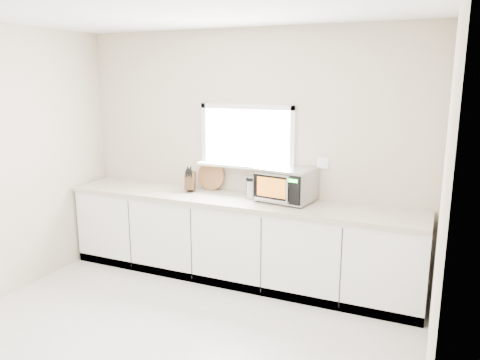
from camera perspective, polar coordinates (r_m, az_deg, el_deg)
The scene contains 7 objects.
back_wall at distance 5.18m, azimuth 0.94°, elevation 3.28°, with size 4.00×0.17×2.70m.
cabinets at distance 5.15m, azimuth -0.40°, elevation -7.41°, with size 3.92×0.60×0.88m, color white.
countertop at distance 5.00m, azimuth -0.45°, elevation -2.48°, with size 3.92×0.64×0.04m, color #BAAA99.
microwave at distance 4.87m, azimuth 5.61°, elevation -0.46°, with size 0.61×0.52×0.36m.
knife_block at distance 5.31m, azimuth -6.10°, elevation -0.06°, with size 0.15×0.22×0.30m.
cutting_board at distance 5.36m, azimuth -3.55°, elevation 0.55°, with size 0.33×0.33×0.02m, color #A96741.
coffee_grinder at distance 5.00m, azimuth 1.48°, elevation -0.89°, with size 0.17×0.17×0.24m.
Camera 1 is at (1.98, -2.72, 2.20)m, focal length 35.00 mm.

